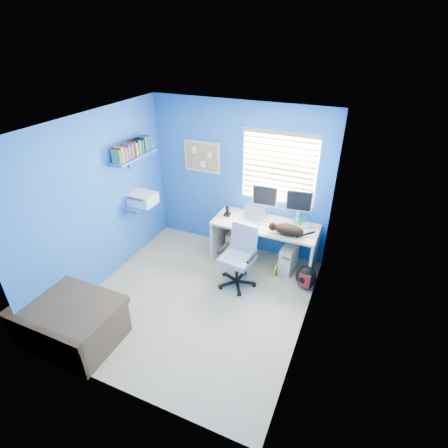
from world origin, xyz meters
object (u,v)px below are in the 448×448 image
at_px(laptop, 250,217).
at_px(cat, 289,230).
at_px(office_chair, 238,264).
at_px(desk, 264,243).
at_px(tower_pc, 289,258).

relative_size(laptop, cat, 0.74).
relative_size(laptop, office_chair, 0.35).
xyz_separation_m(desk, laptop, (-0.24, -0.09, 0.48)).
bearing_deg(laptop, tower_pc, 15.60).
bearing_deg(laptop, desk, 30.21).
distance_m(desk, office_chair, 0.68).
height_order(desk, tower_pc, desk).
xyz_separation_m(desk, tower_pc, (0.43, -0.03, -0.14)).
relative_size(cat, tower_pc, 0.99).
distance_m(desk, cat, 0.63).
bearing_deg(desk, office_chair, -106.21).
relative_size(cat, office_chair, 0.48).
bearing_deg(tower_pc, office_chair, -130.28).
relative_size(desk, tower_pc, 3.65).
height_order(tower_pc, office_chair, office_chair).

